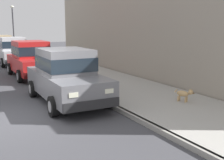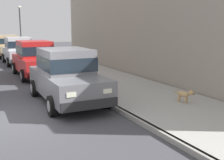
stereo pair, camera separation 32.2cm
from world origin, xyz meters
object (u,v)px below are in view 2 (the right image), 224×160
at_px(car_silver_sedan, 19,50).
at_px(car_tan_sedan, 8,46).
at_px(car_red_sedan, 35,58).
at_px(dog_tan, 185,94).
at_px(street_lamp, 20,24).
at_px(car_grey_sedan, 66,75).

bearing_deg(car_silver_sedan, car_tan_sedan, 91.49).
bearing_deg(car_red_sedan, car_tan_sedan, 90.58).
bearing_deg(car_silver_sedan, dog_tan, -76.94).
bearing_deg(street_lamp, car_tan_sedan, -128.01).
bearing_deg(street_lamp, car_silver_sedan, -100.57).
bearing_deg(dog_tan, car_grey_sedan, 145.44).
bearing_deg(car_silver_sedan, car_red_sedan, -90.23).
bearing_deg(street_lamp, car_red_sedan, -95.93).
bearing_deg(dog_tan, street_lamp, 95.27).
bearing_deg(dog_tan, car_red_sedan, 111.77).
xyz_separation_m(car_silver_sedan, street_lamp, (1.33, 7.11, 1.92)).
xyz_separation_m(car_red_sedan, dog_tan, (3.31, -8.30, -0.55)).
distance_m(car_grey_sedan, car_silver_sedan, 11.83).
xyz_separation_m(car_red_sedan, street_lamp, (1.35, 12.99, 1.92)).
height_order(car_silver_sedan, car_tan_sedan, same).
relative_size(car_grey_sedan, car_tan_sedan, 0.99).
bearing_deg(car_grey_sedan, car_tan_sedan, 90.02).
distance_m(car_grey_sedan, street_lamp, 19.09).
xyz_separation_m(car_grey_sedan, car_red_sedan, (0.11, 5.94, 0.00)).
relative_size(car_red_sedan, street_lamp, 1.04).
bearing_deg(car_tan_sedan, dog_tan, -79.99).
distance_m(car_grey_sedan, dog_tan, 4.19).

